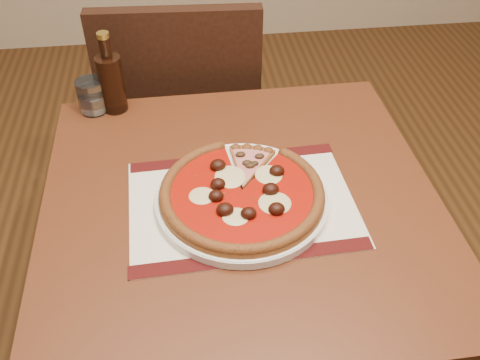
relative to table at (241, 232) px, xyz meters
name	(u,v)px	position (x,y,z in m)	size (l,w,h in m)	color
table	(241,232)	(0.00, 0.00, 0.00)	(0.81, 0.81, 0.75)	#602D16
chair_far	(184,118)	(-0.10, 0.60, -0.11)	(0.47, 0.47, 0.94)	black
placemat	(242,203)	(0.00, -0.02, 0.10)	(0.45, 0.32, 0.00)	beige
plate	(242,200)	(0.00, -0.02, 0.11)	(0.34, 0.34, 0.02)	white
pizza	(242,192)	(0.00, -0.02, 0.13)	(0.33, 0.33, 0.04)	#AC6029
ham_slice	(256,165)	(0.04, 0.06, 0.13)	(0.10, 0.14, 0.02)	#AC6029
water_glass	(92,96)	(-0.32, 0.36, 0.14)	(0.07, 0.07, 0.08)	white
bottle	(111,81)	(-0.27, 0.36, 0.18)	(0.06, 0.06, 0.20)	black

